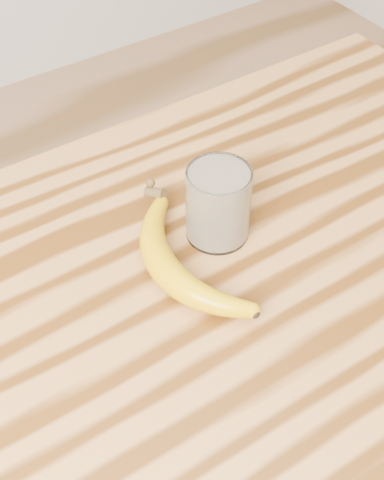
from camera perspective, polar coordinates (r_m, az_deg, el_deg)
table at (r=0.92m, az=2.45°, el=-10.90°), size 1.20×0.80×0.90m
smoothie_glass at (r=0.87m, az=2.25°, el=3.12°), size 0.08×0.08×0.11m
banana at (r=0.83m, az=-2.34°, el=-2.60°), size 0.13×0.33×0.04m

